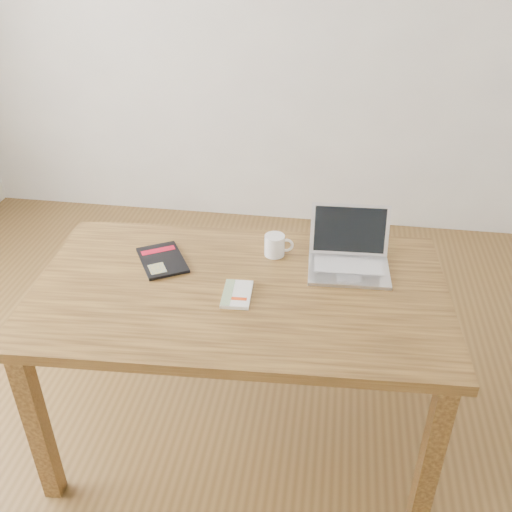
# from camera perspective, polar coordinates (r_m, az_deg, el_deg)

# --- Properties ---
(room) EXTENTS (4.04, 4.04, 2.70)m
(room) POSITION_cam_1_polar(r_m,az_deg,el_deg) (1.78, -10.07, 12.75)
(room) COLOR brown
(room) RESTS_ON ground
(desk) EXTENTS (1.53, 0.92, 0.75)m
(desk) POSITION_cam_1_polar(r_m,az_deg,el_deg) (2.10, -1.60, -5.15)
(desk) COLOR brown
(desk) RESTS_ON ground
(white_guidebook) EXTENTS (0.11, 0.17, 0.01)m
(white_guidebook) POSITION_cam_1_polar(r_m,az_deg,el_deg) (2.00, -1.93, -3.85)
(white_guidebook) COLOR silver
(white_guidebook) RESTS_ON desk
(black_guidebook) EXTENTS (0.25, 0.28, 0.01)m
(black_guidebook) POSITION_cam_1_polar(r_m,az_deg,el_deg) (2.21, -9.36, -0.39)
(black_guidebook) COLOR black
(black_guidebook) RESTS_ON desk
(laptop) EXTENTS (0.31, 0.28, 0.21)m
(laptop) POSITION_cam_1_polar(r_m,az_deg,el_deg) (2.17, 9.28, 0.07)
(laptop) COLOR silver
(laptop) RESTS_ON desk
(coffee_mug) EXTENTS (0.11, 0.08, 0.08)m
(coffee_mug) POSITION_cam_1_polar(r_m,az_deg,el_deg) (2.21, 1.95, 1.12)
(coffee_mug) COLOR white
(coffee_mug) RESTS_ON desk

